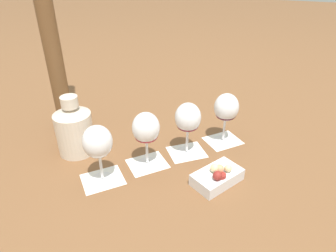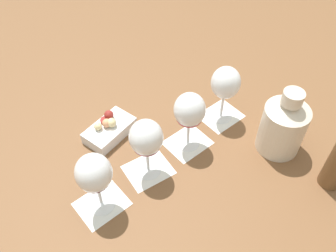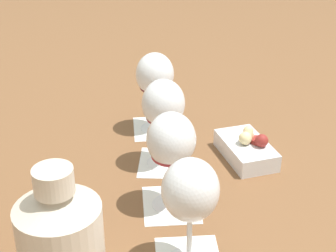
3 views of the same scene
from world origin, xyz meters
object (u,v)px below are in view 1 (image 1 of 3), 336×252
at_px(wine_glass_2, 188,120).
at_px(wine_glass_3, 226,110).
at_px(wine_glass_1, 146,130).
at_px(ceramic_vase, 74,129).
at_px(snack_dish, 217,176).
at_px(wine_glass_0, 98,144).

relative_size(wine_glass_2, wine_glass_3, 1.00).
bearing_deg(wine_glass_1, ceramic_vase, -176.55).
xyz_separation_m(wine_glass_1, snack_dish, (0.22, -0.01, -0.10)).
height_order(ceramic_vase, snack_dish, ceramic_vase).
height_order(wine_glass_0, ceramic_vase, ceramic_vase).
bearing_deg(wine_glass_3, ceramic_vase, -152.62).
bearing_deg(wine_glass_0, wine_glass_1, 51.12).
bearing_deg(wine_glass_3, wine_glass_0, -131.24).
distance_m(wine_glass_1, wine_glass_2, 0.14).
distance_m(ceramic_vase, snack_dish, 0.47).
bearing_deg(snack_dish, wine_glass_1, 177.31).
bearing_deg(wine_glass_2, snack_dish, -41.94).
distance_m(wine_glass_1, wine_glass_3, 0.29).
xyz_separation_m(ceramic_vase, snack_dish, (0.46, 0.00, -0.06)).
distance_m(wine_glass_0, wine_glass_3, 0.43).
distance_m(wine_glass_0, snack_dish, 0.34).
xyz_separation_m(wine_glass_0, wine_glass_2, (0.19, 0.21, 0.00)).
bearing_deg(snack_dish, wine_glass_0, -161.73).
bearing_deg(ceramic_vase, wine_glass_3, 27.38).
bearing_deg(wine_glass_2, wine_glass_1, -133.34).
relative_size(wine_glass_0, wine_glass_2, 1.00).
bearing_deg(wine_glass_2, ceramic_vase, -161.10).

